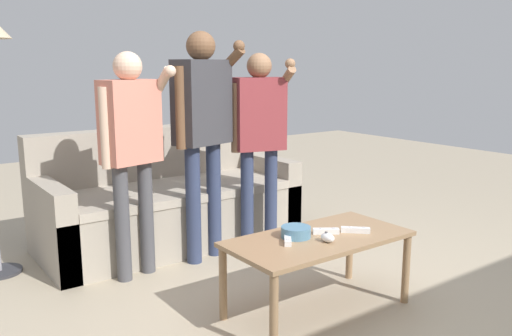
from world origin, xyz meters
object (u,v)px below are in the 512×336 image
object	(u,v)px
player_center	(202,119)
player_right	(259,128)
snack_bowl	(296,232)
player_left	(131,139)
coffee_table	(318,246)
game_remote_wand_far	(355,230)
game_remote_wand_spare	(288,239)
game_remote_nunchuk	(328,238)
couch	(167,204)
game_remote_wand_near	(326,231)

from	to	relation	value
player_center	player_right	size ratio (longest dim) A/B	1.10
snack_bowl	player_left	world-z (taller)	player_left
coffee_table	game_remote_wand_far	bearing A→B (deg)	-17.53
player_center	snack_bowl	bearing A→B (deg)	-90.95
snack_bowl	game_remote_wand_spare	size ratio (longest dim) A/B	1.08
player_center	game_remote_wand_spare	distance (m)	1.19
coffee_table	player_left	world-z (taller)	player_left
player_center	game_remote_wand_far	world-z (taller)	player_center
player_left	player_right	world-z (taller)	player_right
snack_bowl	player_right	size ratio (longest dim) A/B	0.11
player_left	player_right	distance (m)	0.97
game_remote_nunchuk	player_right	size ratio (longest dim) A/B	0.06
couch	snack_bowl	bearing A→B (deg)	-89.25
couch	game_remote_wand_near	xyz separation A→B (m)	(0.20, -1.58, 0.15)
coffee_table	game_remote_wand_near	distance (m)	0.10
coffee_table	player_left	distance (m)	1.35
coffee_table	couch	bearing A→B (deg)	94.59
snack_bowl	game_remote_wand_far	bearing A→B (deg)	-22.58
coffee_table	snack_bowl	bearing A→B (deg)	148.29
game_remote_nunchuk	snack_bowl	bearing A→B (deg)	117.93
game_remote_nunchuk	player_left	distance (m)	1.39
player_left	game_remote_wand_spare	distance (m)	1.21
couch	game_remote_wand_spare	xyz separation A→B (m)	(-0.07, -1.56, 0.15)
game_remote_wand_near	game_remote_wand_far	distance (m)	0.17
coffee_table	game_remote_wand_spare	size ratio (longest dim) A/B	6.83
coffee_table	game_remote_nunchuk	size ratio (longest dim) A/B	11.78
coffee_table	player_right	size ratio (longest dim) A/B	0.71
game_remote_nunchuk	game_remote_wand_spare	world-z (taller)	game_remote_nunchuk
couch	player_center	bearing A→B (deg)	-85.82
game_remote_nunchuk	game_remote_wand_far	xyz separation A→B (m)	(0.24, 0.03, -0.01)
snack_bowl	player_center	size ratio (longest dim) A/B	0.10
couch	game_remote_wand_far	distance (m)	1.71
snack_bowl	player_right	world-z (taller)	player_right
game_remote_nunchuk	player_left	bearing A→B (deg)	117.11
player_left	player_center	xyz separation A→B (m)	(0.53, 0.02, 0.09)
couch	player_left	bearing A→B (deg)	-133.22
couch	player_right	xyz separation A→B (m)	(0.47, -0.57, 0.61)
couch	game_remote_wand_near	size ratio (longest dim) A/B	13.76
game_remote_wand_spare	game_remote_wand_near	bearing A→B (deg)	-3.88
player_left	game_remote_wand_spare	bearing A→B (deg)	-67.75
player_right	game_remote_wand_spare	bearing A→B (deg)	-118.60
game_remote_wand_spare	player_center	bearing A→B (deg)	84.41
snack_bowl	coffee_table	bearing A→B (deg)	-31.71
coffee_table	game_remote_wand_far	distance (m)	0.24
game_remote_wand_near	game_remote_wand_spare	bearing A→B (deg)	176.12
couch	player_center	size ratio (longest dim) A/B	1.22
couch	game_remote_wand_far	size ratio (longest dim) A/B	13.79
game_remote_wand_far	game_remote_wand_spare	world-z (taller)	same
player_right	game_remote_wand_near	bearing A→B (deg)	-105.38
player_right	coffee_table	bearing A→B (deg)	-108.70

